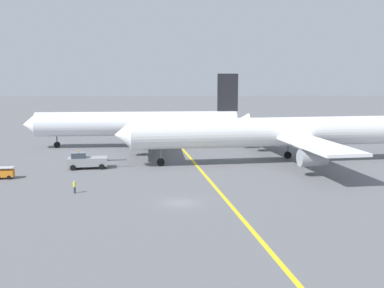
{
  "coord_description": "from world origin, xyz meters",
  "views": [
    {
      "loc": [
        -0.05,
        -56.23,
        15.13
      ],
      "look_at": [
        1.87,
        21.68,
        4.0
      ],
      "focal_mm": 45.24,
      "sensor_mm": 36.0,
      "label": 1
    }
  ],
  "objects_px": {
    "ground_crew_wing_walker_right": "(75,187)",
    "gse_baggage_cart_near_cluster": "(5,173)",
    "airliner_being_pushed": "(279,132)",
    "pushback_tug": "(86,161)",
    "airliner_at_gate_left": "(140,124)"
  },
  "relations": [
    {
      "from": "airliner_at_gate_left",
      "to": "pushback_tug",
      "type": "relative_size",
      "value": 4.95
    },
    {
      "from": "airliner_at_gate_left",
      "to": "ground_crew_wing_walker_right",
      "type": "bearing_deg",
      "value": -97.19
    },
    {
      "from": "airliner_at_gate_left",
      "to": "pushback_tug",
      "type": "distance_m",
      "value": 24.97
    },
    {
      "from": "airliner_at_gate_left",
      "to": "ground_crew_wing_walker_right",
      "type": "xyz_separation_m",
      "value": [
        -5.12,
        -40.6,
        -4.0
      ]
    },
    {
      "from": "pushback_tug",
      "to": "gse_baggage_cart_near_cluster",
      "type": "xyz_separation_m",
      "value": [
        -10.52,
        -7.72,
        -0.41
      ]
    },
    {
      "from": "airliner_being_pushed",
      "to": "gse_baggage_cart_near_cluster",
      "type": "bearing_deg",
      "value": -163.88
    },
    {
      "from": "airliner_at_gate_left",
      "to": "gse_baggage_cart_near_cluster",
      "type": "xyz_separation_m",
      "value": [
        -17.34,
        -31.47,
        -3.99
      ]
    },
    {
      "from": "pushback_tug",
      "to": "ground_crew_wing_walker_right",
      "type": "xyz_separation_m",
      "value": [
        1.7,
        -16.85,
        -0.42
      ]
    },
    {
      "from": "airliner_being_pushed",
      "to": "gse_baggage_cart_near_cluster",
      "type": "distance_m",
      "value": 45.11
    },
    {
      "from": "ground_crew_wing_walker_right",
      "to": "gse_baggage_cart_near_cluster",
      "type": "bearing_deg",
      "value": 143.22
    },
    {
      "from": "airliner_being_pushed",
      "to": "gse_baggage_cart_near_cluster",
      "type": "height_order",
      "value": "airliner_being_pushed"
    },
    {
      "from": "airliner_being_pushed",
      "to": "ground_crew_wing_walker_right",
      "type": "height_order",
      "value": "airliner_being_pushed"
    },
    {
      "from": "gse_baggage_cart_near_cluster",
      "to": "pushback_tug",
      "type": "bearing_deg",
      "value": 36.27
    },
    {
      "from": "airliner_at_gate_left",
      "to": "ground_crew_wing_walker_right",
      "type": "relative_size",
      "value": 28.94
    },
    {
      "from": "airliner_being_pushed",
      "to": "gse_baggage_cart_near_cluster",
      "type": "relative_size",
      "value": 19.31
    }
  ]
}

